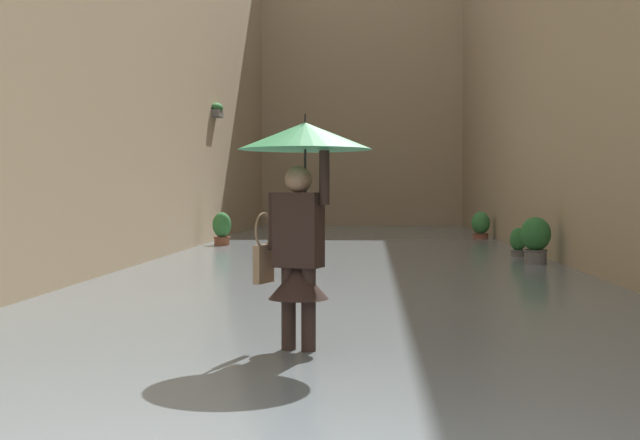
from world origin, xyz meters
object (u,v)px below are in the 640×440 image
potted_plant_near_right (222,230)px  potted_plant_mid_left (536,241)px  person_wading (302,185)px  potted_plant_far_left (518,245)px  potted_plant_near_left (481,227)px

potted_plant_near_right → potted_plant_mid_left: size_ratio=0.96×
person_wading → potted_plant_far_left: bearing=-108.8°
potted_plant_near_right → person_wading: bearing=102.7°
potted_plant_near_right → potted_plant_far_left: (-6.59, 3.29, -0.13)m
person_wading → potted_plant_far_left: person_wading is taller
potted_plant_near_right → potted_plant_far_left: size_ratio=1.31×
person_wading → potted_plant_far_left: (-3.52, -10.32, -1.12)m
potted_plant_near_right → potted_plant_mid_left: potted_plant_mid_left is taller
potted_plant_mid_left → potted_plant_far_left: (0.02, -1.67, -0.18)m
potted_plant_near_left → potted_plant_near_right: size_ratio=0.94×
potted_plant_far_left → potted_plant_near_left: bearing=-90.7°
potted_plant_near_right → potted_plant_mid_left: bearing=143.1°
potted_plant_near_left → potted_plant_near_right: bearing=25.9°
potted_plant_near_left → potted_plant_far_left: potted_plant_near_left is taller
potted_plant_far_left → potted_plant_mid_left: bearing=90.8°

